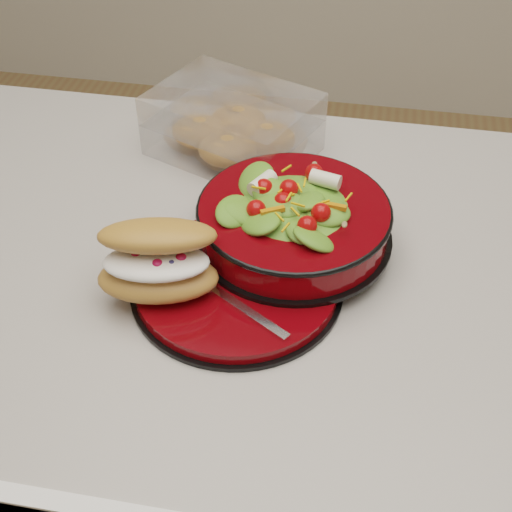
% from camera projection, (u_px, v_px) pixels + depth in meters
% --- Properties ---
extents(island_counter, '(1.24, 0.74, 0.90)m').
position_uv_depth(island_counter, '(268.00, 457.00, 1.20)').
color(island_counter, silver).
rests_on(island_counter, ground).
extents(dinner_plate, '(0.26, 0.26, 0.02)m').
position_uv_depth(dinner_plate, '(237.00, 284.00, 0.86)').
color(dinner_plate, black).
rests_on(dinner_plate, island_counter).
extents(salad_bowl, '(0.25, 0.25, 0.10)m').
position_uv_depth(salad_bowl, '(294.00, 214.00, 0.89)').
color(salad_bowl, black).
rests_on(salad_bowl, dinner_plate).
extents(croissant, '(0.15, 0.12, 0.09)m').
position_uv_depth(croissant, '(158.00, 261.00, 0.82)').
color(croissant, '#C8803D').
rests_on(croissant, dinner_plate).
extents(fork, '(0.13, 0.09, 0.00)m').
position_uv_depth(fork, '(235.00, 303.00, 0.82)').
color(fork, silver).
rests_on(fork, dinner_plate).
extents(pastry_box, '(0.27, 0.24, 0.09)m').
position_uv_depth(pastry_box, '(233.00, 127.00, 1.06)').
color(pastry_box, white).
rests_on(pastry_box, island_counter).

